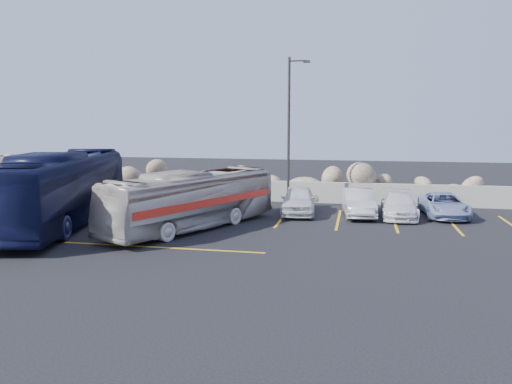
% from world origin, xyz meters
% --- Properties ---
extents(ground, '(90.00, 90.00, 0.00)m').
position_xyz_m(ground, '(0.00, 0.00, 0.00)').
color(ground, black).
rests_on(ground, ground).
extents(seawall, '(60.00, 0.40, 1.20)m').
position_xyz_m(seawall, '(0.00, 12.00, 0.60)').
color(seawall, '#98978A').
rests_on(seawall, ground).
extents(riprap_pile, '(54.00, 2.80, 2.60)m').
position_xyz_m(riprap_pile, '(0.00, 13.20, 1.30)').
color(riprap_pile, '#887059').
rests_on(riprap_pile, ground).
extents(parking_lines, '(18.16, 9.36, 0.01)m').
position_xyz_m(parking_lines, '(4.64, 5.57, 0.01)').
color(parking_lines, gold).
rests_on(parking_lines, ground).
extents(lamppost, '(1.14, 0.18, 8.00)m').
position_xyz_m(lamppost, '(2.56, 9.50, 4.30)').
color(lamppost, '#2F2D2A').
rests_on(lamppost, ground).
extents(vintage_bus, '(5.85, 9.15, 2.54)m').
position_xyz_m(vintage_bus, '(-0.93, 3.68, 1.27)').
color(vintage_bus, '#BBB4A9').
rests_on(vintage_bus, ground).
extents(tour_coach, '(5.37, 12.23, 3.32)m').
position_xyz_m(tour_coach, '(-7.04, 3.24, 1.66)').
color(tour_coach, '#101335').
rests_on(tour_coach, ground).
extents(car_a, '(2.03, 4.28, 1.41)m').
position_xyz_m(car_a, '(3.21, 8.13, 0.71)').
color(car_a, white).
rests_on(car_a, ground).
extents(car_b, '(1.81, 4.17, 1.33)m').
position_xyz_m(car_b, '(6.24, 8.24, 0.67)').
color(car_b, silver).
rests_on(car_b, ground).
extents(car_c, '(1.71, 4.12, 1.19)m').
position_xyz_m(car_c, '(8.19, 8.24, 0.59)').
color(car_c, white).
rests_on(car_c, ground).
extents(car_d, '(2.19, 4.30, 1.16)m').
position_xyz_m(car_d, '(10.39, 8.85, 0.58)').
color(car_d, '#8797BF').
rests_on(car_d, ground).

